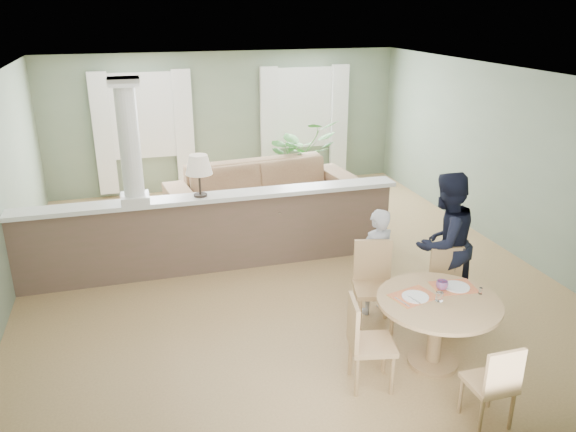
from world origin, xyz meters
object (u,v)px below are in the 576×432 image
object	(u,v)px
chair_far_man	(449,284)
chair_near	(494,382)
chair_side	(365,339)
child_person	(376,262)
houseplant	(300,157)
sofa	(264,192)
chair_far_boy	(373,281)
man_person	(444,243)
dining_table	(438,313)

from	to	relation	value
chair_far_man	chair_near	world-z (taller)	chair_far_man
chair_near	chair_side	world-z (taller)	chair_side
child_person	houseplant	bearing A→B (deg)	-108.94
chair_side	child_person	world-z (taller)	child_person
sofa	child_person	world-z (taller)	child_person
sofa	chair_side	distance (m)	4.77
child_person	chair_far_boy	bearing A→B (deg)	48.57
chair_near	houseplant	bearing A→B (deg)	-92.86
sofa	child_person	xyz separation A→B (m)	(0.50, -3.50, 0.19)
sofa	chair_near	world-z (taller)	sofa
houseplant	chair_far_boy	distance (m)	4.89
chair_far_boy	child_person	size ratio (longest dim) A/B	0.76
chair_far_boy	chair_far_man	xyz separation A→B (m)	(0.84, -0.23, -0.05)
chair_far_man	man_person	size ratio (longest dim) A/B	0.52
man_person	chair_side	bearing A→B (deg)	19.10
chair_near	chair_far_boy	bearing A→B (deg)	-81.14
sofa	chair_far_boy	size ratio (longest dim) A/B	3.25
houseplant	man_person	world-z (taller)	man_person
chair_far_boy	chair_side	world-z (taller)	chair_far_boy
dining_table	chair_far_boy	size ratio (longest dim) A/B	1.23
dining_table	chair_far_boy	bearing A→B (deg)	108.43
child_person	man_person	bearing A→B (deg)	157.09
chair_far_boy	man_person	xyz separation A→B (m)	(0.94, 0.11, 0.31)
dining_table	child_person	world-z (taller)	child_person
dining_table	chair_far_man	xyz separation A→B (m)	(0.54, 0.67, -0.09)
man_person	houseplant	bearing A→B (deg)	-104.41
houseplant	child_person	size ratio (longest dim) A/B	1.13
dining_table	man_person	size ratio (longest dim) A/B	0.71
chair_near	man_person	size ratio (longest dim) A/B	0.48
chair_far_boy	chair_far_man	world-z (taller)	chair_far_boy
dining_table	chair_far_man	world-z (taller)	chair_far_man
chair_side	dining_table	bearing A→B (deg)	-70.01
chair_far_man	dining_table	bearing A→B (deg)	-120.29
dining_table	chair_near	bearing A→B (deg)	-90.41
chair_side	child_person	bearing A→B (deg)	-16.83
chair_far_man	houseplant	bearing A→B (deg)	101.01
man_person	sofa	bearing A→B (deg)	-88.36
chair_side	man_person	distance (m)	1.90
chair_near	child_person	bearing A→B (deg)	-85.79
dining_table	chair_far_boy	distance (m)	0.95
chair_far_man	man_person	world-z (taller)	man_person
dining_table	chair_side	world-z (taller)	chair_side
chair_far_boy	child_person	xyz separation A→B (m)	(0.14, 0.25, 0.11)
houseplant	chair_side	world-z (taller)	houseplant
dining_table	man_person	distance (m)	1.22
chair_far_boy	chair_near	xyz separation A→B (m)	(0.29, -1.88, -0.09)
dining_table	chair_side	xyz separation A→B (m)	(-0.85, -0.13, -0.08)
sofa	chair_side	size ratio (longest dim) A/B	3.51
child_person	man_person	xyz separation A→B (m)	(0.80, -0.14, 0.21)
chair_far_boy	chair_side	bearing A→B (deg)	-103.66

